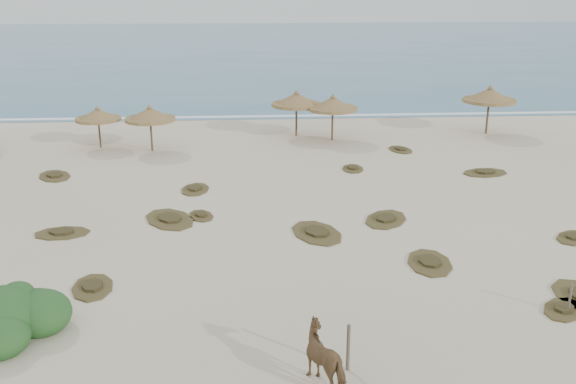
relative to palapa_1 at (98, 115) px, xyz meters
name	(u,v)px	position (x,y,z in m)	size (l,w,h in m)	color
ground	(303,271)	(10.68, -17.73, -1.96)	(160.00, 160.00, 0.00)	beige
ocean	(259,47)	(10.68, 57.27, -1.95)	(200.00, 100.00, 0.01)	#2A607F
foam_line	(273,116)	(10.68, 8.27, -1.95)	(70.00, 0.60, 0.01)	white
palapa_1	(98,115)	(0.00, 0.00, 0.00)	(3.40, 3.40, 2.52)	#503829
palapa_2	(150,115)	(3.20, -1.01, 0.18)	(3.70, 3.70, 2.76)	#503829
palapa_3	(296,100)	(11.94, 2.12, 0.36)	(3.80, 3.80, 2.98)	#503829
palapa_4	(333,104)	(14.10, 0.89, 0.31)	(3.83, 3.83, 2.92)	#503829
palapa_5	(490,96)	(24.36, 2.02, 0.52)	(4.35, 4.35, 3.19)	#503829
horse	(328,357)	(10.74, -24.26, -1.21)	(0.81, 1.77, 1.49)	brown
fence_post_near	(348,347)	(11.33, -23.72, -1.29)	(0.10, 0.10, 1.32)	#65594C
fence_post_far	(570,299)	(18.47, -21.22, -1.46)	(0.07, 0.07, 0.99)	#65594C
bush	(2,318)	(1.77, -21.38, -1.41)	(3.71, 3.27, 1.66)	#2D5825
scrub_0	(62,233)	(1.36, -13.77, -1.90)	(2.27, 1.56, 0.16)	brown
scrub_1	(170,219)	(5.48, -12.50, -1.90)	(2.97, 3.37, 0.16)	brown
scrub_2	(201,215)	(6.78, -12.16, -1.90)	(1.45, 1.78, 0.16)	brown
scrub_3	(386,219)	(14.57, -13.08, -1.90)	(2.64, 2.95, 0.16)	brown
scrub_4	(574,237)	(21.53, -15.53, -1.90)	(2.21, 2.14, 0.16)	brown
scrub_5	(485,172)	(21.14, -6.73, -1.90)	(2.70, 2.04, 0.16)	brown
scrub_6	(55,176)	(-1.10, -5.90, -1.90)	(2.40, 2.75, 0.16)	brown
scrub_7	(353,168)	(14.38, -5.56, -1.90)	(1.28, 1.82, 0.16)	brown
scrub_9	(317,233)	(11.51, -14.39, -1.90)	(2.61, 3.23, 0.16)	brown
scrub_10	(400,149)	(17.81, -1.84, -1.90)	(1.65, 2.15, 0.16)	brown
scrub_11	(93,287)	(3.64, -18.62, -1.90)	(1.64, 2.24, 0.16)	brown
scrub_12	(563,309)	(18.42, -21.05, -1.90)	(1.98, 2.05, 0.16)	brown
scrub_13	(195,189)	(6.26, -8.54, -1.90)	(1.49, 2.14, 0.16)	brown
scrub_15	(430,262)	(15.24, -17.44, -1.90)	(1.83, 2.57, 0.16)	brown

